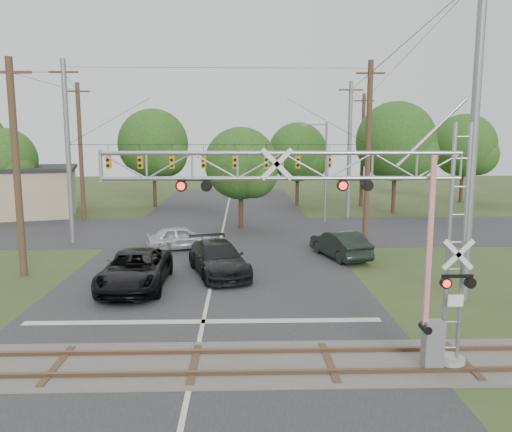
{
  "coord_description": "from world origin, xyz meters",
  "views": [
    {
      "loc": [
        1.43,
        -11.9,
        6.56
      ],
      "look_at": [
        1.98,
        7.5,
        3.6
      ],
      "focal_mm": 35.0,
      "sensor_mm": 36.0,
      "label": 1
    }
  ],
  "objects_px": {
    "traffic_signal_span": "(233,155)",
    "car_dark": "(218,259)",
    "crossing_gantry": "(350,221)",
    "pickup_black": "(135,270)",
    "streetlight": "(324,167)",
    "sedan_silver": "(181,238)"
  },
  "relations": [
    {
      "from": "traffic_signal_span",
      "to": "car_dark",
      "type": "distance_m",
      "value": 9.35
    },
    {
      "from": "crossing_gantry",
      "to": "pickup_black",
      "type": "relative_size",
      "value": 1.75
    },
    {
      "from": "crossing_gantry",
      "to": "streetlight",
      "type": "bearing_deg",
      "value": 82.34
    },
    {
      "from": "crossing_gantry",
      "to": "car_dark",
      "type": "height_order",
      "value": "crossing_gantry"
    },
    {
      "from": "car_dark",
      "to": "sedan_silver",
      "type": "relative_size",
      "value": 1.31
    },
    {
      "from": "traffic_signal_span",
      "to": "sedan_silver",
      "type": "bearing_deg",
      "value": -145.55
    },
    {
      "from": "traffic_signal_span",
      "to": "pickup_black",
      "type": "height_order",
      "value": "traffic_signal_span"
    },
    {
      "from": "streetlight",
      "to": "crossing_gantry",
      "type": "bearing_deg",
      "value": -97.66
    },
    {
      "from": "crossing_gantry",
      "to": "traffic_signal_span",
      "type": "relative_size",
      "value": 0.54
    },
    {
      "from": "car_dark",
      "to": "streetlight",
      "type": "xyz_separation_m",
      "value": [
        7.62,
        15.27,
        3.64
      ]
    },
    {
      "from": "traffic_signal_span",
      "to": "pickup_black",
      "type": "xyz_separation_m",
      "value": [
        -4.21,
        -10.1,
        -4.83
      ]
    },
    {
      "from": "streetlight",
      "to": "traffic_signal_span",
      "type": "bearing_deg",
      "value": -133.89
    },
    {
      "from": "car_dark",
      "to": "streetlight",
      "type": "bearing_deg",
      "value": 47.28
    },
    {
      "from": "crossing_gantry",
      "to": "traffic_signal_span",
      "type": "bearing_deg",
      "value": 101.01
    },
    {
      "from": "traffic_signal_span",
      "to": "car_dark",
      "type": "bearing_deg",
      "value": -94.32
    },
    {
      "from": "sedan_silver",
      "to": "crossing_gantry",
      "type": "bearing_deg",
      "value": -172.8
    },
    {
      "from": "pickup_black",
      "to": "sedan_silver",
      "type": "relative_size",
      "value": 1.4
    },
    {
      "from": "car_dark",
      "to": "traffic_signal_span",
      "type": "bearing_deg",
      "value": 69.49
    },
    {
      "from": "traffic_signal_span",
      "to": "pickup_black",
      "type": "distance_m",
      "value": 11.96
    },
    {
      "from": "crossing_gantry",
      "to": "sedan_silver",
      "type": "relative_size",
      "value": 2.46
    },
    {
      "from": "crossing_gantry",
      "to": "streetlight",
      "type": "height_order",
      "value": "streetlight"
    },
    {
      "from": "pickup_black",
      "to": "sedan_silver",
      "type": "height_order",
      "value": "pickup_black"
    }
  ]
}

